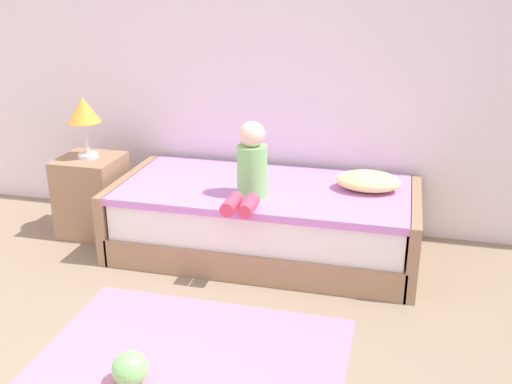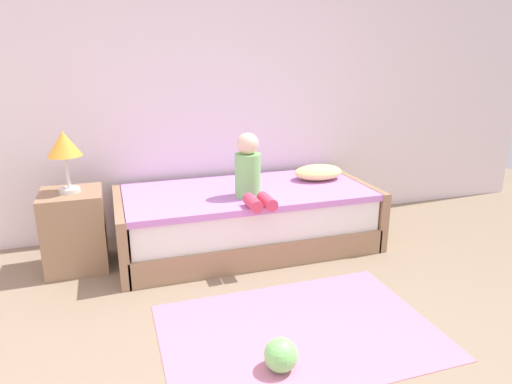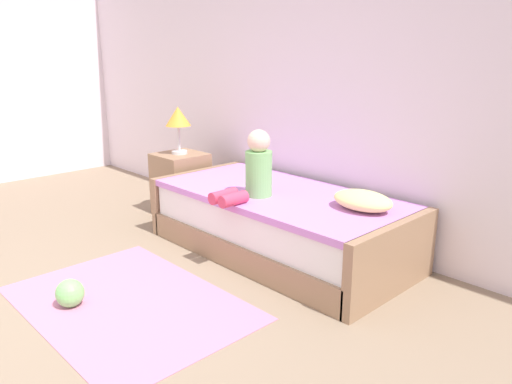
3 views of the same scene
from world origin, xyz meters
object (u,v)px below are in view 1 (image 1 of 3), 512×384
(table_lamp, at_px, (84,113))
(child_figure, at_px, (250,168))
(nightstand, at_px, (92,195))
(pillow, at_px, (368,181))
(bed, at_px, (265,220))
(toy_ball, at_px, (130,369))

(table_lamp, bearing_deg, child_figure, -10.86)
(child_figure, bearing_deg, nightstand, 169.14)
(nightstand, xyz_separation_m, pillow, (2.05, 0.08, 0.26))
(bed, height_order, toy_ball, bed)
(nightstand, bearing_deg, child_figure, -10.86)
(table_lamp, height_order, child_figure, table_lamp)
(nightstand, relative_size, table_lamp, 1.33)
(child_figure, relative_size, pillow, 1.16)
(nightstand, xyz_separation_m, child_figure, (1.31, -0.25, 0.40))
(bed, height_order, nightstand, nightstand)
(table_lamp, height_order, pillow, table_lamp)
(table_lamp, distance_m, child_figure, 1.35)
(bed, xyz_separation_m, nightstand, (-1.35, 0.02, 0.05))
(nightstand, height_order, table_lamp, table_lamp)
(nightstand, distance_m, toy_ball, 1.93)
(child_figure, bearing_deg, pillow, 23.92)
(bed, relative_size, child_figure, 4.14)
(bed, xyz_separation_m, pillow, (0.70, 0.10, 0.32))
(table_lamp, relative_size, child_figure, 0.88)
(table_lamp, xyz_separation_m, child_figure, (1.31, -0.25, -0.23))
(pillow, xyz_separation_m, toy_ball, (-1.00, -1.68, -0.48))
(nightstand, bearing_deg, toy_ball, -56.82)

